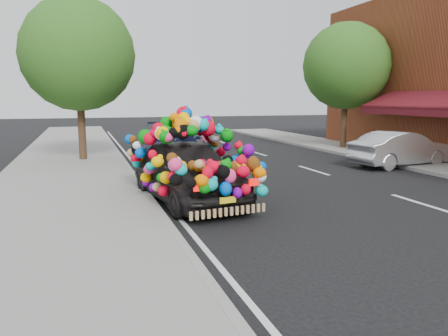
% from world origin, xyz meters
% --- Properties ---
extents(ground, '(100.00, 100.00, 0.00)m').
position_xyz_m(ground, '(0.00, 0.00, 0.00)').
color(ground, black).
rests_on(ground, ground).
extents(sidewalk, '(4.00, 60.00, 0.12)m').
position_xyz_m(sidewalk, '(-4.30, 0.00, 0.06)').
color(sidewalk, gray).
rests_on(sidewalk, ground).
extents(kerb, '(0.15, 60.00, 0.13)m').
position_xyz_m(kerb, '(-2.35, 0.00, 0.07)').
color(kerb, gray).
rests_on(kerb, ground).
extents(lane_markings, '(6.00, 50.00, 0.01)m').
position_xyz_m(lane_markings, '(3.60, 0.00, 0.01)').
color(lane_markings, silver).
rests_on(lane_markings, ground).
extents(tree_near_sidewalk, '(4.20, 4.20, 6.13)m').
position_xyz_m(tree_near_sidewalk, '(-3.80, 9.50, 4.02)').
color(tree_near_sidewalk, '#332114').
rests_on(tree_near_sidewalk, ground).
extents(tree_far_b, '(4.00, 4.00, 5.90)m').
position_xyz_m(tree_far_b, '(8.00, 10.00, 3.89)').
color(tree_far_b, '#332114').
rests_on(tree_far_b, ground).
extents(plush_art_car, '(2.66, 4.73, 2.11)m').
position_xyz_m(plush_art_car, '(-1.48, 2.00, 1.08)').
color(plush_art_car, black).
rests_on(plush_art_car, ground).
extents(navy_sedan, '(2.92, 5.44, 1.50)m').
position_xyz_m(navy_sedan, '(-0.73, 7.76, 0.75)').
color(navy_sedan, black).
rests_on(navy_sedan, ground).
extents(silver_hatchback, '(3.96, 1.79, 1.26)m').
position_xyz_m(silver_hatchback, '(7.00, 4.82, 0.63)').
color(silver_hatchback, '#A6A8AD').
rests_on(silver_hatchback, ground).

